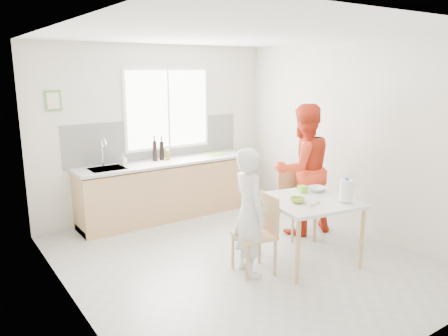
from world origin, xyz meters
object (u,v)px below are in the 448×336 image
at_px(chair_left, 259,230).
at_px(wine_bottle_b, 162,150).
at_px(bowl_white, 317,189).
at_px(milk_jug, 346,190).
at_px(dining_table, 309,206).
at_px(chair_far, 294,200).
at_px(person_white, 249,212).
at_px(bowl_green, 298,200).
at_px(wine_bottle_a, 155,151).
at_px(person_red, 303,169).

height_order(chair_left, wine_bottle_b, wine_bottle_b).
relative_size(bowl_white, milk_jug, 0.86).
relative_size(dining_table, chair_far, 1.26).
bearing_deg(milk_jug, dining_table, 139.25).
xyz_separation_m(person_white, bowl_green, (0.60, -0.15, 0.08)).
relative_size(chair_left, chair_far, 0.98).
bearing_deg(wine_bottle_b, dining_table, -75.18).
bearing_deg(chair_left, wine_bottle_a, -167.36).
height_order(milk_jug, wine_bottle_b, wine_bottle_b).
bearing_deg(person_red, bowl_white, 71.72).
height_order(dining_table, person_white, person_white).
bearing_deg(person_white, bowl_white, -77.35).
height_order(chair_far, bowl_white, chair_far).
bearing_deg(bowl_white, wine_bottle_b, 113.23).
distance_m(person_red, bowl_white, 0.65).
xyz_separation_m(person_white, wine_bottle_b, (0.12, 2.43, 0.33)).
bearing_deg(chair_far, wine_bottle_a, 135.05).
distance_m(dining_table, wine_bottle_a, 2.70).
bearing_deg(chair_left, bowl_white, 104.30).
height_order(chair_far, person_red, person_red).
bearing_deg(dining_table, wine_bottle_b, 104.82).
bearing_deg(chair_left, chair_far, 128.54).
bearing_deg(chair_left, wine_bottle_b, -170.35).
height_order(person_white, bowl_green, person_white).
bearing_deg(wine_bottle_a, dining_table, -72.48).
distance_m(chair_left, milk_jug, 1.13).
bearing_deg(dining_table, person_white, 170.51).
relative_size(chair_left, wine_bottle_a, 2.86).
xyz_separation_m(chair_far, bowl_green, (-0.69, -0.77, 0.30)).
xyz_separation_m(chair_far, wine_bottle_b, (-1.16, 1.81, 0.55)).
bearing_deg(bowl_green, bowl_white, 21.47).
distance_m(chair_far, milk_jug, 1.18).
relative_size(chair_left, person_red, 0.49).
bearing_deg(chair_left, person_white, -90.00).
bearing_deg(person_white, milk_jug, -103.79).
height_order(dining_table, wine_bottle_b, wine_bottle_b).
height_order(person_red, wine_bottle_a, person_red).
bearing_deg(chair_far, chair_left, -141.46).
distance_m(chair_far, wine_bottle_a, 2.28).
distance_m(bowl_green, wine_bottle_a, 2.65).
distance_m(person_white, wine_bottle_a, 2.44).
height_order(chair_left, person_red, person_red).
bearing_deg(chair_far, wine_bottle_b, 132.11).
relative_size(person_red, bowl_white, 7.89).
relative_size(milk_jug, wine_bottle_a, 0.86).
height_order(dining_table, bowl_green, bowl_green).
height_order(person_red, bowl_green, person_red).
distance_m(dining_table, person_white, 0.81).
bearing_deg(dining_table, person_red, 50.25).
xyz_separation_m(person_white, wine_bottle_a, (-0.00, 2.42, 0.34)).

